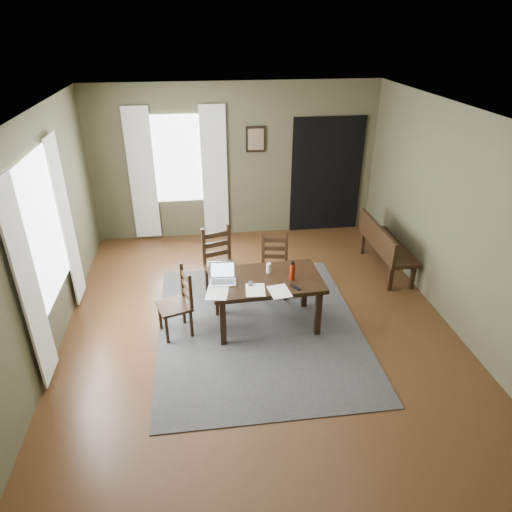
{
  "coord_description": "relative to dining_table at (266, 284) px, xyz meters",
  "views": [
    {
      "loc": [
        -0.68,
        -4.81,
        3.61
      ],
      "look_at": [
        0.0,
        0.3,
        0.9
      ],
      "focal_mm": 32.0,
      "sensor_mm": 36.0,
      "label": 1
    }
  ],
  "objects": [
    {
      "name": "ground",
      "position": [
        -0.1,
        -0.06,
        -0.62
      ],
      "size": [
        5.0,
        6.0,
        0.01
      ],
      "color": "#492C16"
    },
    {
      "name": "room_shell",
      "position": [
        -0.1,
        -0.06,
        1.19
      ],
      "size": [
        5.02,
        6.02,
        2.71
      ],
      "color": "#4A4930",
      "rests_on": "ground"
    },
    {
      "name": "rug",
      "position": [
        -0.1,
        -0.06,
        -0.61
      ],
      "size": [
        2.6,
        3.2,
        0.01
      ],
      "color": "#383838",
      "rests_on": "ground"
    },
    {
      "name": "dining_table",
      "position": [
        0.0,
        0.0,
        0.0
      ],
      "size": [
        1.41,
        0.88,
        0.69
      ],
      "rotation": [
        0.0,
        0.0,
        0.04
      ],
      "color": "black",
      "rests_on": "rug"
    },
    {
      "name": "chair_end",
      "position": [
        -1.12,
        -0.02,
        -0.18
      ],
      "size": [
        0.49,
        0.49,
        0.89
      ],
      "rotation": [
        0.0,
        0.0,
        -1.26
      ],
      "color": "black",
      "rests_on": "rug"
    },
    {
      "name": "chair_back_left",
      "position": [
        -0.54,
        0.82,
        -0.12
      ],
      "size": [
        0.55,
        0.55,
        1.01
      ],
      "rotation": [
        0.0,
        0.0,
        0.28
      ],
      "color": "black",
      "rests_on": "rug"
    },
    {
      "name": "chair_back_right",
      "position": [
        0.24,
        0.75,
        -0.17
      ],
      "size": [
        0.45,
        0.45,
        0.9
      ],
      "rotation": [
        0.0,
        0.0,
        -0.17
      ],
      "color": "black",
      "rests_on": "rug"
    },
    {
      "name": "bench",
      "position": [
        2.05,
        1.21,
        -0.14
      ],
      "size": [
        0.45,
        1.4,
        0.79
      ],
      "rotation": [
        0.0,
        0.0,
        1.57
      ],
      "color": "black",
      "rests_on": "ground"
    },
    {
      "name": "laptop",
      "position": [
        -0.55,
        0.02,
        0.14
      ],
      "size": [
        0.34,
        0.28,
        0.22
      ],
      "rotation": [
        0.0,
        0.0,
        -0.06
      ],
      "color": "#B7B7BC",
      "rests_on": "dining_table"
    },
    {
      "name": "computer_mouse",
      "position": [
        -0.22,
        -0.13,
        0.1
      ],
      "size": [
        0.06,
        0.09,
        0.03
      ],
      "primitive_type": "cube",
      "rotation": [
        0.0,
        0.0,
        -0.13
      ],
      "color": "#3F3F42",
      "rests_on": "dining_table"
    },
    {
      "name": "tv_remote",
      "position": [
        0.31,
        -0.27,
        0.09
      ],
      "size": [
        0.12,
        0.16,
        0.02
      ],
      "primitive_type": "cube",
      "rotation": [
        0.0,
        0.0,
        0.54
      ],
      "color": "black",
      "rests_on": "dining_table"
    },
    {
      "name": "drinking_glass",
      "position": [
        0.05,
        0.14,
        0.15
      ],
      "size": [
        0.07,
        0.07,
        0.13
      ],
      "primitive_type": "cylinder",
      "rotation": [
        0.0,
        0.0,
        -0.15
      ],
      "color": "silver",
      "rests_on": "dining_table"
    },
    {
      "name": "water_bottle",
      "position": [
        0.31,
        -0.06,
        0.2
      ],
      "size": [
        0.09,
        0.09,
        0.25
      ],
      "rotation": [
        0.0,
        0.0,
        -0.21
      ],
      "color": "#95260B",
      "rests_on": "dining_table"
    },
    {
      "name": "paper_a",
      "position": [
        -0.63,
        -0.26,
        0.09
      ],
      "size": [
        0.31,
        0.37,
        0.0
      ],
      "primitive_type": "cube",
      "rotation": [
        0.0,
        0.0,
        -0.18
      ],
      "color": "white",
      "rests_on": "dining_table"
    },
    {
      "name": "paper_b",
      "position": [
        0.11,
        -0.33,
        0.09
      ],
      "size": [
        0.28,
        0.34,
        0.0
      ],
      "primitive_type": "cube",
      "rotation": [
        0.0,
        0.0,
        0.14
      ],
      "color": "white",
      "rests_on": "dining_table"
    },
    {
      "name": "paper_e",
      "position": [
        -0.18,
        -0.26,
        0.09
      ],
      "size": [
        0.26,
        0.32,
        0.0
      ],
      "primitive_type": "cube",
      "rotation": [
        0.0,
        0.0,
        -0.09
      ],
      "color": "white",
      "rests_on": "dining_table"
    },
    {
      "name": "window_left",
      "position": [
        -2.57,
        0.14,
        0.83
      ],
      "size": [
        0.01,
        1.3,
        1.7
      ],
      "color": "white",
      "rests_on": "ground"
    },
    {
      "name": "window_back",
      "position": [
        -1.1,
        2.91,
        0.83
      ],
      "size": [
        1.0,
        0.01,
        1.5
      ],
      "color": "white",
      "rests_on": "ground"
    },
    {
      "name": "curtain_left_near",
      "position": [
        -2.54,
        -0.68,
        0.58
      ],
      "size": [
        0.03,
        0.48,
        2.3
      ],
      "color": "silver",
      "rests_on": "ground"
    },
    {
      "name": "curtain_left_far",
      "position": [
        -2.54,
        0.96,
        0.58
      ],
      "size": [
        0.03,
        0.48,
        2.3
      ],
      "color": "silver",
      "rests_on": "ground"
    },
    {
      "name": "curtain_back_left",
      "position": [
        -1.72,
        2.88,
        0.58
      ],
      "size": [
        0.44,
        0.03,
        2.3
      ],
      "color": "silver",
      "rests_on": "ground"
    },
    {
      "name": "curtain_back_right",
      "position": [
        -0.48,
        2.88,
        0.58
      ],
      "size": [
        0.44,
        0.03,
        2.3
      ],
      "color": "silver",
      "rests_on": "ground"
    },
    {
      "name": "framed_picture",
      "position": [
        0.25,
        2.91,
        1.13
      ],
      "size": [
        0.34,
        0.03,
        0.44
      ],
      "color": "black",
      "rests_on": "ground"
    },
    {
      "name": "doorway_back",
      "position": [
        1.55,
        2.91,
        0.43
      ],
      "size": [
        1.3,
        0.03,
        2.1
      ],
      "color": "black",
      "rests_on": "ground"
    }
  ]
}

